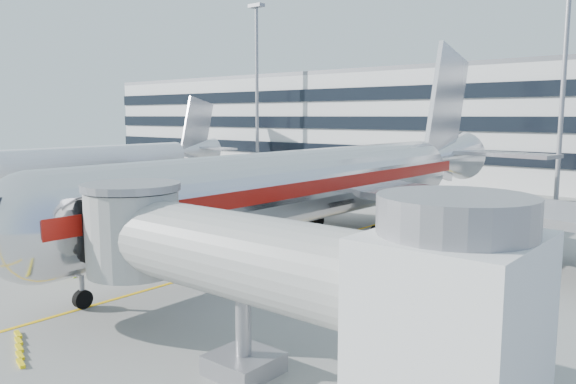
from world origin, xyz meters
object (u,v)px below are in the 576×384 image
Objects in this scene: belt_loader at (86,249)px; baggage_tug at (120,238)px; cargo_container_left at (38,235)px; cargo_container_right at (105,231)px; main_jet at (328,181)px; ramp_worker at (72,260)px; cargo_container_front at (60,235)px.

baggage_tug is at bearing 85.37° from belt_loader.
cargo_container_left is at bearing -178.44° from belt_loader.
belt_loader reaches higher than cargo_container_right.
main_jet reaches higher than baggage_tug.
cargo_container_right is 0.81× the size of ramp_worker.
cargo_container_right is 9.20m from ramp_worker.
belt_loader is 2.33m from baggage_tug.
ramp_worker is (6.67, -6.33, 0.27)m from cargo_container_right.
cargo_container_front is at bearing 33.84° from cargo_container_left.
belt_loader is 2.86× the size of cargo_container_left.
cargo_container_left is 1.06× the size of cargo_container_front.
cargo_container_front is (-4.78, -1.58, -0.17)m from baggage_tug.
ramp_worker is at bearing -43.49° from cargo_container_right.
baggage_tug is (0.19, 2.30, 0.34)m from belt_loader.
main_jet is 15.50× the size of baggage_tug.
ramp_worker reaches higher than cargo_container_right.
cargo_container_front is at bearing -132.71° from main_jet.
main_jet is at bearing 46.25° from cargo_container_left.
cargo_container_right is (-11.80, -10.99, -3.49)m from main_jet.
belt_loader is 5.08m from cargo_container_right.
baggage_tug is 1.91× the size of cargo_container_left.
baggage_tug is 3.98m from cargo_container_right.
baggage_tug is 1.62× the size of ramp_worker.
belt_loader is 5.91m from cargo_container_left.
cargo_container_left is (-6.10, -2.46, -0.24)m from baggage_tug.
baggage_tug is (-8.05, -12.31, -3.25)m from main_jet.
belt_loader reaches higher than baggage_tug.
cargo_container_right is at bearing 120.74° from ramp_worker.
ramp_worker is (9.02, -2.55, 0.26)m from cargo_container_left.
cargo_container_right is 1.02× the size of cargo_container_front.
ramp_worker reaches higher than cargo_container_left.
baggage_tug is 2.03× the size of cargo_container_front.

